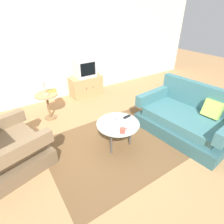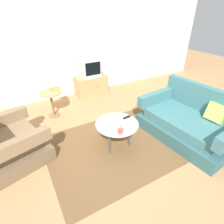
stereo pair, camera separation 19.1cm
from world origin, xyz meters
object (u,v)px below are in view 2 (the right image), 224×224
object	(u,v)px
coffee_table	(117,126)
side_table	(51,99)
television	(90,68)
tv_remote_dark	(127,117)
table_lamp	(47,76)
tv_remote_silver	(129,126)
armchair	(7,145)
book	(55,89)
vase	(118,119)
tv_stand	(91,85)
couch	(189,122)
mug	(120,131)

from	to	relation	value
coffee_table	side_table	bearing A→B (deg)	114.50
television	tv_remote_dark	world-z (taller)	television
table_lamp	tv_remote_silver	xyz separation A→B (m)	(0.83, -1.73, -0.45)
armchair	tv_remote_silver	world-z (taller)	armchair
table_lamp	tv_remote_dark	distance (m)	1.83
table_lamp	book	distance (m)	0.39
vase	tv_remote_silver	bearing A→B (deg)	-42.72
table_lamp	side_table	bearing A→B (deg)	73.40
television	table_lamp	bearing A→B (deg)	-151.23
armchair	table_lamp	world-z (taller)	table_lamp
coffee_table	table_lamp	bearing A→B (deg)	114.76
tv_remote_dark	book	xyz separation A→B (m)	(-0.81, 1.59, 0.10)
tv_stand	book	bearing A→B (deg)	-152.89
armchair	tv_stand	world-z (taller)	armchair
couch	table_lamp	bearing A→B (deg)	40.78
coffee_table	side_table	world-z (taller)	side_table
table_lamp	television	bearing A→B (deg)	28.77
tv_remote_dark	couch	bearing A→B (deg)	150.55
armchair	television	size ratio (longest dim) A/B	2.38
tv_stand	armchair	bearing A→B (deg)	-142.01
vase	mug	xyz separation A→B (m)	(-0.08, -0.20, -0.07)
side_table	book	world-z (taller)	book
mug	tv_remote_silver	xyz separation A→B (m)	(0.21, 0.08, -0.03)
armchair	table_lamp	xyz separation A→B (m)	(0.93, 1.02, 0.62)
armchair	tv_remote_dark	world-z (taller)	armchair
vase	tv_remote_silver	size ratio (longest dim) A/B	1.62
coffee_table	mug	xyz separation A→B (m)	(-0.09, -0.25, 0.09)
armchair	tv_stand	distance (m)	2.71
couch	book	distance (m)	2.81
table_lamp	vase	xyz separation A→B (m)	(0.70, -1.61, -0.34)
television	vase	bearing A→B (deg)	-102.56
tv_stand	table_lamp	xyz separation A→B (m)	(-1.21, -0.65, 0.66)
coffee_table	tv_stand	xyz separation A→B (m)	(0.49, 2.21, -0.16)
tv_stand	television	xyz separation A→B (m)	(0.00, 0.01, 0.49)
tv_remote_dark	television	bearing A→B (deg)	-103.18
television	tv_remote_dark	bearing A→B (deg)	-96.68
mug	tv_remote_silver	world-z (taller)	mug
couch	tv_remote_dark	world-z (taller)	couch
armchair	couch	size ratio (longest dim) A/B	0.69
armchair	television	xyz separation A→B (m)	(2.14, 1.68, 0.45)
vase	table_lamp	bearing A→B (deg)	113.66
coffee_table	tv_remote_silver	bearing A→B (deg)	-55.63
armchair	tv_remote_silver	bearing A→B (deg)	52.84
armchair	vase	size ratio (longest dim) A/B	4.97
tv_remote_silver	book	bearing A→B (deg)	127.87
coffee_table	tv_remote_dark	bearing A→B (deg)	15.91
coffee_table	armchair	bearing A→B (deg)	161.91
tv_stand	tv_remote_silver	size ratio (longest dim) A/B	5.59
table_lamp	tv_remote_silver	bearing A→B (deg)	-64.21
coffee_table	television	world-z (taller)	television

